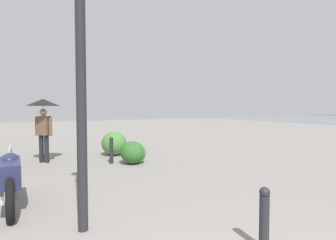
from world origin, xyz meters
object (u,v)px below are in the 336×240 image
at_px(bollard_mid, 111,150).
at_px(bollard_near, 264,217).
at_px(pedestrian, 43,112).
at_px(lamppost, 80,33).
at_px(motorcycle, 10,178).

bearing_deg(bollard_mid, bollard_near, -177.00).
xyz_separation_m(pedestrian, bollard_near, (-6.98, -2.18, -1.19)).
xyz_separation_m(pedestrian, bollard_mid, (-1.14, -1.87, -1.16)).
distance_m(lamppost, motorcycle, 2.93).
xyz_separation_m(lamppost, pedestrian, (5.44, 0.30, -1.17)).
bearing_deg(motorcycle, bollard_mid, -43.15).
height_order(lamppost, bollard_near, lamppost).
distance_m(lamppost, bollard_mid, 5.14).
bearing_deg(bollard_near, lamppost, 50.53).
distance_m(bollard_near, bollard_mid, 5.85).
relative_size(lamppost, motorcycle, 1.93).
distance_m(motorcycle, bollard_mid, 3.74).
relative_size(lamppost, pedestrian, 2.06).
bearing_deg(pedestrian, motorcycle, 169.95).
bearing_deg(bollard_mid, motorcycle, 136.85).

